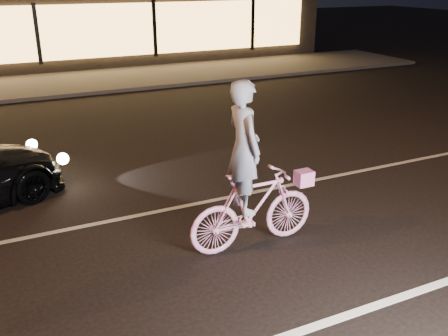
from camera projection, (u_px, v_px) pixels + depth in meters
ground at (185, 278)px, 6.41m from camera, size 90.00×90.00×0.00m
lane_stripe_far at (141, 215)px, 8.09m from camera, size 60.00×0.10×0.01m
sidewalk at (49, 85)px, 17.32m from camera, size 30.00×4.00×0.12m
storefront at (24, 11)px, 21.59m from camera, size 25.40×8.42×4.20m
cyclist at (251, 191)px, 6.86m from camera, size 1.92×0.66×2.42m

